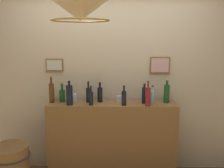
% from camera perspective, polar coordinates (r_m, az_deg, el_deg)
% --- Properties ---
extents(panelled_rear_partition, '(3.37, 0.15, 2.45)m').
position_cam_1_polar(panelled_rear_partition, '(3.26, 0.08, 2.32)').
color(panelled_rear_partition, beige).
rests_on(panelled_rear_partition, ground).
extents(bar_shelf_unit, '(1.59, 0.32, 0.97)m').
position_cam_1_polar(bar_shelf_unit, '(3.25, 0.01, -12.65)').
color(bar_shelf_unit, olive).
rests_on(bar_shelf_unit, ground).
extents(liquor_bottle_mezcal, '(0.08, 0.08, 0.29)m').
position_cam_1_polar(liquor_bottle_mezcal, '(3.03, -9.71, -2.46)').
color(liquor_bottle_mezcal, black).
rests_on(liquor_bottle_mezcal, bar_shelf_unit).
extents(liquor_bottle_tequila, '(0.06, 0.06, 0.23)m').
position_cam_1_polar(liquor_bottle_tequila, '(3.09, 9.22, -2.92)').
color(liquor_bottle_tequila, '#A2C7CC').
rests_on(liquor_bottle_tequila, bar_shelf_unit).
extents(liquor_bottle_gin, '(0.06, 0.06, 0.33)m').
position_cam_1_polar(liquor_bottle_gin, '(3.19, -13.66, -1.83)').
color(liquor_bottle_gin, '#5A3814').
rests_on(liquor_bottle_gin, bar_shelf_unit).
extents(liquor_bottle_rye, '(0.07, 0.07, 0.26)m').
position_cam_1_polar(liquor_bottle_rye, '(3.13, -2.78, -2.31)').
color(liquor_bottle_rye, black).
rests_on(liquor_bottle_rye, bar_shelf_unit).
extents(liquor_bottle_scotch, '(0.06, 0.06, 0.24)m').
position_cam_1_polar(liquor_bottle_scotch, '(2.98, 2.75, -3.13)').
color(liquor_bottle_scotch, black).
rests_on(liquor_bottle_scotch, bar_shelf_unit).
extents(liquor_bottle_vermouth, '(0.06, 0.06, 0.30)m').
position_cam_1_polar(liquor_bottle_vermouth, '(2.97, 8.20, -2.84)').
color(liquor_bottle_vermouth, maroon).
rests_on(liquor_bottle_vermouth, bar_shelf_unit).
extents(liquor_bottle_amaro, '(0.06, 0.06, 0.26)m').
position_cam_1_polar(liquor_bottle_amaro, '(3.08, 7.39, -2.46)').
color(liquor_bottle_amaro, black).
rests_on(liquor_bottle_amaro, bar_shelf_unit).
extents(liquor_bottle_vodka, '(0.06, 0.06, 0.26)m').
position_cam_1_polar(liquor_bottle_vodka, '(3.12, -5.41, -2.41)').
color(liquor_bottle_vodka, black).
rests_on(liquor_bottle_vodka, bar_shelf_unit).
extents(liquor_bottle_port, '(0.07, 0.07, 0.29)m').
position_cam_1_polar(liquor_bottle_port, '(3.16, 12.40, -2.05)').
color(liquor_bottle_port, '#1B5321').
rests_on(liquor_bottle_port, bar_shelf_unit).
extents(liquor_bottle_whiskey, '(0.07, 0.07, 0.25)m').
position_cam_1_polar(liquor_bottle_whiskey, '(3.19, -11.31, -2.47)').
color(liquor_bottle_whiskey, '#175521').
rests_on(liquor_bottle_whiskey, bar_shelf_unit).
extents(liquor_bottle_sherry, '(0.05, 0.05, 0.24)m').
position_cam_1_polar(liquor_bottle_sherry, '(2.99, -4.81, -3.21)').
color(liquor_bottle_sherry, black).
rests_on(liquor_bottle_sherry, bar_shelf_unit).
extents(glass_tumbler_rocks, '(0.07, 0.07, 0.07)m').
position_cam_1_polar(glass_tumbler_rocks, '(3.17, 1.55, -3.32)').
color(glass_tumbler_rocks, silver).
rests_on(glass_tumbler_rocks, bar_shelf_unit).
extents(glass_tumbler_highball, '(0.07, 0.07, 0.11)m').
position_cam_1_polar(glass_tumbler_highball, '(3.16, -8.73, -3.17)').
color(glass_tumbler_highball, silver).
rests_on(glass_tumbler_highball, bar_shelf_unit).
extents(pendant_lamp, '(0.52, 0.52, 0.46)m').
position_cam_1_polar(pendant_lamp, '(2.29, -7.31, 16.25)').
color(pendant_lamp, beige).
extents(wooden_barrel, '(0.45, 0.45, 0.54)m').
position_cam_1_polar(wooden_barrel, '(3.29, -22.09, -17.34)').
color(wooden_barrel, olive).
rests_on(wooden_barrel, ground).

